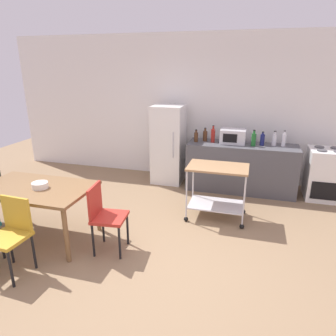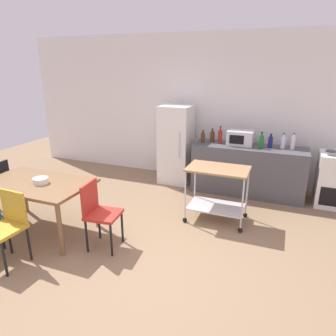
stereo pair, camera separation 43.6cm
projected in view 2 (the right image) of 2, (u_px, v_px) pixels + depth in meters
ground_plane at (143, 259)px, 3.78m from camera, size 12.00×12.00×0.00m
back_wall at (210, 109)px, 6.14m from camera, size 8.40×0.12×2.90m
kitchen_counter at (248, 170)px, 5.61m from camera, size 2.00×0.64×0.90m
dining_table at (37, 187)px, 4.23m from camera, size 1.50×0.90×0.75m
chair_red at (99, 211)px, 3.89m from camera, size 0.44×0.44×0.89m
chair_mustard at (8, 223)px, 3.57m from camera, size 0.42×0.42×0.89m
stove_oven at (336, 180)px, 5.13m from camera, size 0.60×0.61×0.92m
refrigerator at (176, 145)px, 6.10m from camera, size 0.60×0.63×1.55m
kitchen_cart at (217, 185)px, 4.57m from camera, size 0.91×0.57×0.85m
bottle_soda at (203, 138)px, 5.72m from camera, size 0.07×0.07×0.23m
bottle_sparkling_water at (212, 137)px, 5.76m from camera, size 0.08×0.08×0.26m
bottle_sesame_oil at (220, 136)px, 5.64m from camera, size 0.08×0.08×0.32m
microwave at (240, 138)px, 5.54m from camera, size 0.46×0.35×0.26m
bottle_wine at (261, 141)px, 5.32m from camera, size 0.08×0.08×0.29m
bottle_hot_sauce at (270, 142)px, 5.34m from camera, size 0.08×0.08×0.25m
bottle_soy_sauce at (283, 142)px, 5.31m from camera, size 0.08×0.08×0.27m
bottle_olive_oil at (293, 143)px, 5.23m from camera, size 0.07×0.07×0.29m
fruit_bowl at (41, 181)px, 4.15m from camera, size 0.21×0.21×0.08m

